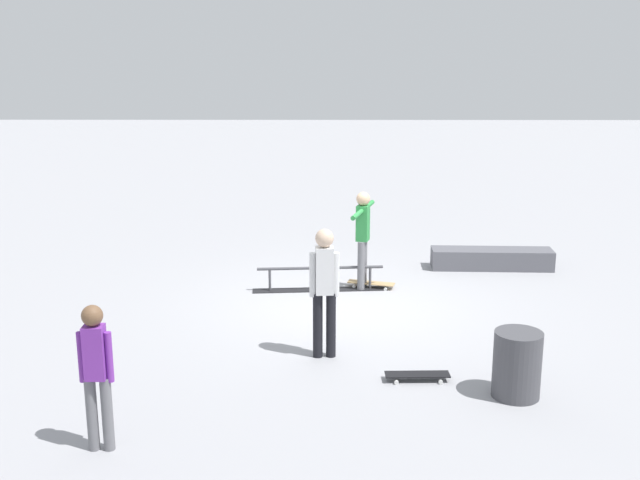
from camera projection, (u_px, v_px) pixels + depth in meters
The scene contains 9 objects.
ground_plane at pixel (347, 304), 12.50m from camera, with size 60.00×60.00×0.00m, color #9E9EA3.
grind_rail at pixel (320, 280), 13.14m from camera, with size 2.29×0.41×0.41m.
skate_ledge at pixel (492, 259), 14.40m from camera, with size 2.21×0.50×0.37m, color #595960.
skater_main at pixel (363, 233), 13.03m from camera, with size 0.46×1.31×1.67m.
skateboard_main at pixel (371, 283), 13.30m from camera, with size 0.82×0.41×0.09m.
bystander_white_shirt at pixel (324, 286), 10.17m from camera, with size 0.40×0.24×1.75m.
bystander_purple_shirt at pixel (96, 370), 7.83m from camera, with size 0.35×0.21×1.57m.
loose_skateboard_black at pixel (417, 375), 9.66m from camera, with size 0.80×0.28×0.09m.
trash_bin at pixel (517, 364), 9.15m from camera, with size 0.57×0.57×0.80m, color #47474C.
Camera 1 is at (0.36, 11.86, 4.08)m, focal length 43.84 mm.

